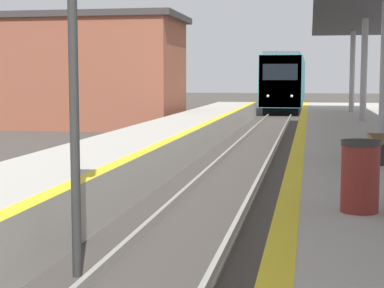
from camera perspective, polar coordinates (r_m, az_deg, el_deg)
The scene contains 4 objects.
train at distance 52.76m, azimuth 8.39°, elevation 5.49°, with size 2.76×22.89×4.20m.
signal_near at distance 8.16m, azimuth -10.63°, elevation 12.07°, with size 0.36×0.31×4.93m.
trash_bin at distance 7.97m, azimuth 14.72°, elevation -2.77°, with size 0.48×0.48×0.87m.
station_building at distance 33.29m, azimuth -11.73°, elevation 6.32°, with size 12.67×5.64×5.59m.
Camera 1 is at (1.90, -1.47, 2.55)m, focal length 60.00 mm.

